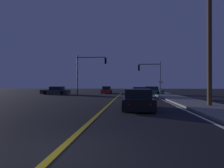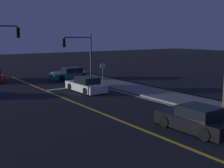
{
  "view_description": "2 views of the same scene",
  "coord_description": "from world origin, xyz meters",
  "px_view_note": "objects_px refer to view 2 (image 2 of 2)",
  "views": [
    {
      "loc": [
        1.73,
        -4.12,
        1.6
      ],
      "look_at": [
        -0.8,
        22.64,
        1.73
      ],
      "focal_mm": 30.9,
      "sensor_mm": 36.0,
      "label": 1
    },
    {
      "loc": [
        -9.62,
        -0.57,
        4.9
      ],
      "look_at": [
        0.43,
        13.65,
        1.95
      ],
      "focal_mm": 45.15,
      "sensor_mm": 36.0,
      "label": 2
    }
  ],
  "objects_px": {
    "car_side_waiting_white": "(86,85)",
    "car_following_oncoming_teal": "(70,74)",
    "car_parked_curb_black": "(196,120)",
    "street_sign_corner": "(103,70)",
    "traffic_signal_near_right": "(81,50)"
  },
  "relations": [
    {
      "from": "car_parked_curb_black",
      "to": "car_side_waiting_white",
      "type": "bearing_deg",
      "value": 86.09
    },
    {
      "from": "car_following_oncoming_teal",
      "to": "car_parked_curb_black",
      "type": "relative_size",
      "value": 1.08
    },
    {
      "from": "car_side_waiting_white",
      "to": "car_parked_curb_black",
      "type": "bearing_deg",
      "value": -94.26
    },
    {
      "from": "car_parked_curb_black",
      "to": "street_sign_corner",
      "type": "bearing_deg",
      "value": 74.56
    },
    {
      "from": "car_side_waiting_white",
      "to": "street_sign_corner",
      "type": "distance_m",
      "value": 3.8
    },
    {
      "from": "car_side_waiting_white",
      "to": "street_sign_corner",
      "type": "xyz_separation_m",
      "value": [
        3.12,
        1.97,
        0.92
      ]
    },
    {
      "from": "car_side_waiting_white",
      "to": "car_following_oncoming_teal",
      "type": "bearing_deg",
      "value": 72.11
    },
    {
      "from": "car_following_oncoming_teal",
      "to": "car_side_waiting_white",
      "type": "relative_size",
      "value": 1.01
    },
    {
      "from": "traffic_signal_near_right",
      "to": "car_side_waiting_white",
      "type": "bearing_deg",
      "value": 65.79
    },
    {
      "from": "car_following_oncoming_teal",
      "to": "traffic_signal_near_right",
      "type": "bearing_deg",
      "value": 179.99
    },
    {
      "from": "car_parked_curb_black",
      "to": "traffic_signal_near_right",
      "type": "relative_size",
      "value": 0.82
    },
    {
      "from": "car_following_oncoming_teal",
      "to": "car_side_waiting_white",
      "type": "distance_m",
      "value": 7.75
    },
    {
      "from": "car_parked_curb_black",
      "to": "traffic_signal_near_right",
      "type": "height_order",
      "value": "traffic_signal_near_right"
    },
    {
      "from": "car_parked_curb_black",
      "to": "traffic_signal_near_right",
      "type": "xyz_separation_m",
      "value": [
        2.8,
        17.39,
        2.87
      ]
    },
    {
      "from": "car_parked_curb_black",
      "to": "car_side_waiting_white",
      "type": "distance_m",
      "value": 12.63
    }
  ]
}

